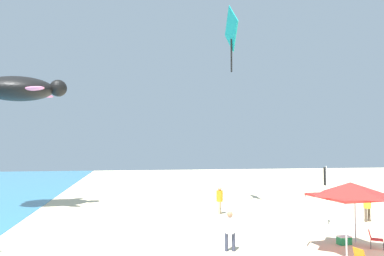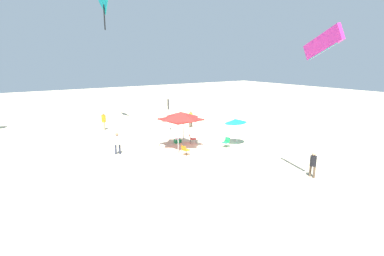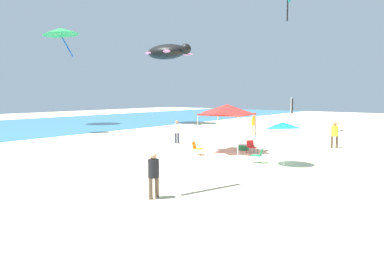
{
  "view_description": "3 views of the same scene",
  "coord_description": "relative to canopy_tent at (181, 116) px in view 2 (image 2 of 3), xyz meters",
  "views": [
    {
      "loc": [
        -13.79,
        12.24,
        4.71
      ],
      "look_at": [
        0.8,
        9.77,
        5.44
      ],
      "focal_mm": 34.81,
      "sensor_mm": 36.0,
      "label": 1
    },
    {
      "loc": [
        -19.67,
        15.4,
        7.41
      ],
      "look_at": [
        0.09,
        2.26,
        1.94
      ],
      "focal_mm": 27.84,
      "sensor_mm": 36.0,
      "label": 2
    },
    {
      "loc": [
        -18.05,
        -9.88,
        3.75
      ],
      "look_at": [
        1.05,
        5.04,
        1.45
      ],
      "focal_mm": 33.47,
      "sensor_mm": 36.0,
      "label": 3
    }
  ],
  "objects": [
    {
      "name": "person_kite_handler",
      "position": [
        6.05,
        -4.99,
        -1.66
      ],
      "size": [
        0.44,
        0.47,
        1.86
      ],
      "rotation": [
        0.0,
        0.0,
        1.94
      ],
      "color": "brown",
      "rests_on": "ground"
    },
    {
      "name": "folding_chair_facing_ocean",
      "position": [
        -2.07,
        -3.34,
        -2.27
      ],
      "size": [
        0.66,
        0.74,
        0.82
      ],
      "rotation": [
        0.0,
        0.0,
        3.4
      ],
      "color": "black",
      "rests_on": "ground"
    },
    {
      "name": "beach_umbrella",
      "position": [
        -1.8,
        -4.58,
        -0.64
      ],
      "size": [
        1.96,
        1.96,
        2.42
      ],
      "color": "silver",
      "rests_on": "ground"
    },
    {
      "name": "person_far_stroller",
      "position": [
        -10.43,
        -3.51,
        -1.76
      ],
      "size": [
        0.45,
        0.4,
        1.69
      ],
      "rotation": [
        0.0,
        0.0,
        6.2
      ],
      "color": "brown",
      "rests_on": "ground"
    },
    {
      "name": "kite_parafoil_magenta",
      "position": [
        -11.05,
        -2.35,
        5.52
      ],
      "size": [
        3.0,
        1.22,
        1.86
      ],
      "rotation": [
        0.0,
        0.0,
        5.92
      ],
      "color": "#E02D9E"
    },
    {
      "name": "folding_chair_near_cooler",
      "position": [
        -2.08,
        0.89,
        -2.27
      ],
      "size": [
        0.66,
        0.74,
        0.82
      ],
      "rotation": [
        0.0,
        0.0,
        0.27
      ],
      "color": "black",
      "rests_on": "ground"
    },
    {
      "name": "ground",
      "position": [
        -1.47,
        -2.49,
        -2.8
      ],
      "size": [
        120.0,
        120.0,
        0.1
      ],
      "primitive_type": "cube",
      "color": "beige"
    },
    {
      "name": "banner_flag",
      "position": [
        5.61,
        -1.98,
        -0.62
      ],
      "size": [
        0.36,
        0.06,
        3.53
      ],
      "color": "silver",
      "rests_on": "ground"
    },
    {
      "name": "person_watching_sky",
      "position": [
        10.15,
        3.5,
        -1.63
      ],
      "size": [
        0.47,
        0.45,
        1.91
      ],
      "rotation": [
        0.0,
        0.0,
        5.8
      ],
      "color": "#C6B28C",
      "rests_on": "ground"
    },
    {
      "name": "person_near_umbrella",
      "position": [
        1.15,
        5.24,
        -1.71
      ],
      "size": [
        0.42,
        0.47,
        1.77
      ],
      "rotation": [
        0.0,
        0.0,
        1.37
      ],
      "color": "#33384C",
      "rests_on": "ground"
    },
    {
      "name": "cooler_box",
      "position": [
        1.34,
        -0.47,
        -2.55
      ],
      "size": [
        0.47,
        0.66,
        0.4
      ],
      "color": "#1E8C4C",
      "rests_on": "ground"
    },
    {
      "name": "canopy_tent",
      "position": [
        0.0,
        0.0,
        0.0
      ],
      "size": [
        3.18,
        3.17,
        3.11
      ],
      "rotation": [
        0.0,
        0.0,
        0.12
      ],
      "color": "#B7B7BC",
      "rests_on": "ground"
    },
    {
      "name": "folding_chair_left_of_tent",
      "position": [
        0.54,
        -1.49,
        -2.27
      ],
      "size": [
        0.78,
        0.81,
        0.82
      ],
      "rotation": [
        0.0,
        0.0,
        5.67
      ],
      "color": "black",
      "rests_on": "ground"
    }
  ]
}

